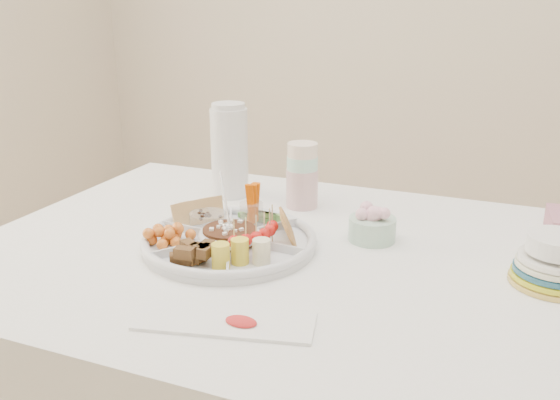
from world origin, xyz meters
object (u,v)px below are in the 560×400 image
at_px(dining_table, 311,400).
at_px(plate_stack, 556,259).
at_px(party_tray, 230,238).
at_px(thermos, 229,149).

xyz_separation_m(dining_table, plate_stack, (0.47, 0.04, 0.43)).
distance_m(dining_table, party_tray, 0.44).
xyz_separation_m(thermos, plate_stack, (0.83, -0.26, -0.08)).
xyz_separation_m(party_tray, thermos, (-0.17, 0.34, 0.11)).
height_order(dining_table, thermos, thermos).
distance_m(dining_table, plate_stack, 0.64).
xyz_separation_m(dining_table, party_tray, (-0.18, -0.04, 0.40)).
bearing_deg(thermos, plate_stack, -17.58).
relative_size(dining_table, thermos, 5.75).
relative_size(dining_table, plate_stack, 9.33).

